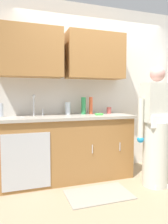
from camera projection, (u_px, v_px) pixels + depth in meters
ground_plane at (123, 193)px, 2.70m from camera, size 9.00×9.00×0.00m
kitchen_wall_with_uppers at (87, 81)px, 3.48m from camera, size 4.80×0.44×2.70m
counter_cabinet at (67, 149)px, 3.15m from camera, size 1.90×0.62×0.90m
countertop at (67, 117)px, 3.11m from camera, size 1.96×0.66×0.04m
sink at (38, 118)px, 2.99m from camera, size 0.50×0.36×0.35m
person_at_sink at (156, 136)px, 2.88m from camera, size 0.55×0.34×1.62m
floor_mat at (99, 194)px, 2.65m from camera, size 0.80×0.50×0.01m
bottle_water_tall at (68, 108)px, 3.30m from camera, size 0.08×0.08×0.19m
bottle_cleaner_spray at (84, 106)px, 3.36m from camera, size 0.07×0.07×0.27m
bottle_soap at (1, 110)px, 2.96m from camera, size 0.07×0.07×0.19m
bottle_water_short at (91, 106)px, 3.40m from camera, size 0.06×0.06×0.27m
cup_by_sink at (109, 110)px, 3.50m from camera, size 0.08×0.08×0.10m
knife_on_counter at (15, 117)px, 2.88m from camera, size 0.24×0.04×0.01m
sponge at (99, 114)px, 3.18m from camera, size 0.11×0.07×0.03m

